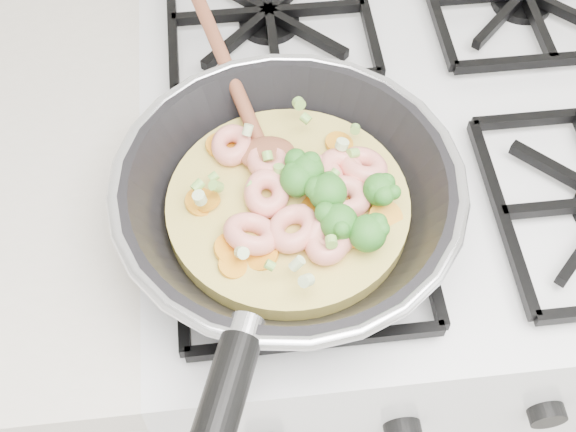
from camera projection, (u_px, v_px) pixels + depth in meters
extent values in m
cube|color=white|center=(380.00, 305.00, 1.18)|extent=(0.60, 0.60, 0.90)
cube|color=black|center=(425.00, 103.00, 0.80)|extent=(0.56, 0.56, 0.02)
torus|color=silver|center=(288.00, 184.00, 0.66)|extent=(0.31, 0.31, 0.01)
cylinder|color=#D0BF5A|center=(288.00, 207.00, 0.68)|extent=(0.22, 0.22, 0.02)
ellipsoid|color=brown|center=(267.00, 153.00, 0.69)|extent=(0.05, 0.06, 0.02)
cylinder|color=brown|center=(209.00, 25.00, 0.75)|extent=(0.09, 0.28, 0.08)
torus|color=#EEA08C|center=(328.00, 238.00, 0.64)|extent=(0.05, 0.05, 0.03)
torus|color=#EEA08C|center=(318.00, 177.00, 0.68)|extent=(0.07, 0.07, 0.02)
torus|color=#EEA08C|center=(267.00, 193.00, 0.67)|extent=(0.06, 0.05, 0.02)
torus|color=#EEA08C|center=(363.00, 167.00, 0.69)|extent=(0.07, 0.07, 0.03)
torus|color=#EEA08C|center=(344.00, 197.00, 0.67)|extent=(0.06, 0.06, 0.02)
torus|color=#EEA08C|center=(268.00, 162.00, 0.69)|extent=(0.06, 0.06, 0.02)
torus|color=#EEA08C|center=(293.00, 229.00, 0.65)|extent=(0.07, 0.07, 0.03)
torus|color=#EEA08C|center=(252.00, 234.00, 0.65)|extent=(0.07, 0.07, 0.03)
torus|color=#EEA08C|center=(231.00, 145.00, 0.70)|extent=(0.05, 0.05, 0.02)
torus|color=#EEA08C|center=(327.00, 244.00, 0.64)|extent=(0.06, 0.06, 0.02)
torus|color=#EEA08C|center=(341.00, 173.00, 0.68)|extent=(0.07, 0.07, 0.02)
ellipsoid|color=#357C28|center=(297.00, 180.00, 0.66)|extent=(0.04, 0.04, 0.03)
ellipsoid|color=#357C28|center=(368.00, 233.00, 0.63)|extent=(0.04, 0.04, 0.03)
ellipsoid|color=#357C28|center=(306.00, 171.00, 0.67)|extent=(0.04, 0.04, 0.03)
ellipsoid|color=#357C28|center=(379.00, 189.00, 0.66)|extent=(0.04, 0.04, 0.03)
ellipsoid|color=#357C28|center=(339.00, 223.00, 0.64)|extent=(0.04, 0.04, 0.03)
ellipsoid|color=#357C28|center=(328.00, 192.00, 0.66)|extent=(0.04, 0.04, 0.03)
cylinder|color=orange|center=(316.00, 206.00, 0.67)|extent=(0.04, 0.04, 0.01)
cylinder|color=orange|center=(233.00, 265.00, 0.64)|extent=(0.03, 0.03, 0.01)
cylinder|color=orange|center=(358.00, 236.00, 0.65)|extent=(0.04, 0.04, 0.01)
cylinder|color=orange|center=(339.00, 143.00, 0.71)|extent=(0.04, 0.04, 0.01)
cylinder|color=orange|center=(221.00, 146.00, 0.71)|extent=(0.04, 0.04, 0.01)
cylinder|color=orange|center=(261.00, 254.00, 0.64)|extent=(0.03, 0.03, 0.01)
cylinder|color=orange|center=(207.00, 201.00, 0.67)|extent=(0.03, 0.03, 0.00)
cylinder|color=orange|center=(231.00, 250.00, 0.65)|extent=(0.04, 0.04, 0.01)
cylinder|color=orange|center=(201.00, 202.00, 0.67)|extent=(0.04, 0.04, 0.01)
cylinder|color=orange|center=(331.00, 170.00, 0.69)|extent=(0.03, 0.03, 0.01)
cylinder|color=orange|center=(347.00, 196.00, 0.68)|extent=(0.03, 0.03, 0.01)
cylinder|color=orange|center=(386.00, 218.00, 0.66)|extent=(0.04, 0.04, 0.01)
cylinder|color=beige|center=(306.00, 281.00, 0.61)|extent=(0.01, 0.01, 0.01)
cylinder|color=#7FB94A|center=(270.00, 265.00, 0.62)|extent=(0.01, 0.01, 0.01)
cylinder|color=#7FB94A|center=(299.00, 104.00, 0.71)|extent=(0.01, 0.01, 0.01)
cylinder|color=beige|center=(200.00, 198.00, 0.65)|extent=(0.01, 0.01, 0.01)
cylinder|color=#7FB94A|center=(279.00, 169.00, 0.67)|extent=(0.01, 0.01, 0.01)
cylinder|color=#7FB94A|center=(216.00, 186.00, 0.66)|extent=(0.01, 0.01, 0.01)
cylinder|color=#7FB94A|center=(335.00, 197.00, 0.66)|extent=(0.01, 0.01, 0.01)
cylinder|color=#7FB94A|center=(331.00, 242.00, 0.62)|extent=(0.01, 0.01, 0.01)
cylinder|color=#7FB94A|center=(198.00, 186.00, 0.66)|extent=(0.01, 0.01, 0.01)
cylinder|color=beige|center=(342.00, 144.00, 0.68)|extent=(0.01, 0.01, 0.01)
cylinder|color=beige|center=(297.00, 264.00, 0.62)|extent=(0.01, 0.01, 0.01)
cylinder|color=#7FB94A|center=(252.00, 185.00, 0.67)|extent=(0.01, 0.01, 0.01)
cylinder|color=beige|center=(248.00, 130.00, 0.69)|extent=(0.01, 0.01, 0.01)
cylinder|color=#7FB94A|center=(355.00, 129.00, 0.70)|extent=(0.01, 0.01, 0.01)
cylinder|color=#7FB94A|center=(353.00, 153.00, 0.68)|extent=(0.01, 0.01, 0.01)
cylinder|color=#7FB94A|center=(214.00, 177.00, 0.67)|extent=(0.01, 0.01, 0.01)
cylinder|color=beige|center=(242.00, 253.00, 0.63)|extent=(0.01, 0.01, 0.01)
cylinder|color=#7FB94A|center=(333.00, 176.00, 0.66)|extent=(0.01, 0.01, 0.01)
cylinder|color=#7FB94A|center=(306.00, 119.00, 0.70)|extent=(0.01, 0.01, 0.01)
cylinder|color=#7FB94A|center=(268.00, 156.00, 0.68)|extent=(0.01, 0.01, 0.01)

